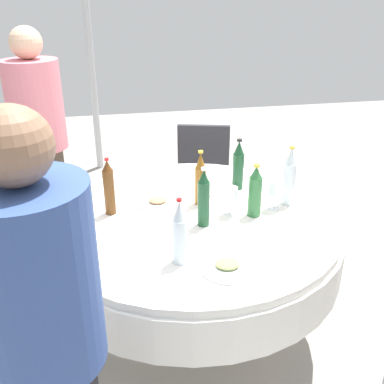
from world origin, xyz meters
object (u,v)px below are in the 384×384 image
at_px(dining_table, 192,240).
at_px(plate_west, 158,203).
at_px(bottle_clear_mid, 179,233).
at_px(bottle_green_left, 255,192).
at_px(bottle_dark_green_east, 238,166).
at_px(bottle_clear_inner, 289,178).
at_px(plate_rear, 147,183).
at_px(wine_glass_mid, 275,189).
at_px(bottle_brown_far, 109,188).
at_px(chair_east, 204,164).
at_px(plate_outer, 227,267).
at_px(person_inner, 42,153).
at_px(person_south, 50,357).
at_px(wine_glass_left, 231,196).
at_px(bottle_dark_green_south, 204,199).
at_px(bottle_amber_right, 200,180).

height_order(dining_table, plate_west, plate_west).
distance_m(dining_table, bottle_clear_mid, 0.52).
relative_size(bottle_green_left, bottle_dark_green_east, 0.93).
distance_m(bottle_clear_inner, plate_rear, 0.85).
bearing_deg(wine_glass_mid, bottle_brown_far, -8.28).
bearing_deg(plate_west, bottle_brown_far, 11.05).
height_order(plate_west, chair_east, chair_east).
xyz_separation_m(bottle_clear_mid, plate_outer, (-0.18, 0.10, -0.13)).
bearing_deg(person_inner, dining_table, -90.00).
bearing_deg(wine_glass_mid, bottle_clear_mid, 34.21).
relative_size(person_south, chair_east, 1.81).
bearing_deg(wine_glass_left, bottle_clear_mid, 48.59).
relative_size(plate_outer, person_south, 0.14).
distance_m(bottle_dark_green_south, wine_glass_left, 0.18).
distance_m(plate_outer, person_inner, 1.60).
relative_size(wine_glass_mid, plate_outer, 0.72).
distance_m(dining_table, bottle_dark_green_south, 0.31).
distance_m(dining_table, wine_glass_left, 0.32).
relative_size(person_inner, chair_east, 1.86).
bearing_deg(bottle_clear_mid, bottle_brown_far, -62.43).
height_order(wine_glass_left, plate_outer, wine_glass_left).
bearing_deg(person_inner, wine_glass_left, -84.80).
relative_size(bottle_clear_inner, bottle_amber_right, 1.08).
height_order(bottle_clear_mid, wine_glass_left, bottle_clear_mid).
xyz_separation_m(bottle_amber_right, plate_rear, (0.25, -0.33, -0.13)).
relative_size(bottle_clear_mid, plate_west, 1.43).
xyz_separation_m(bottle_dark_green_east, person_inner, (1.14, -0.57, -0.03)).
distance_m(bottle_brown_far, person_inner, 0.84).
relative_size(plate_outer, chair_east, 0.26).
relative_size(bottle_green_left, person_inner, 0.17).
bearing_deg(chair_east, bottle_dark_green_south, -87.44).
height_order(bottle_green_left, bottle_amber_right, bottle_amber_right).
height_order(plate_outer, plate_rear, plate_outer).
xyz_separation_m(bottle_clear_mid, plate_west, (0.02, -0.57, -0.13)).
distance_m(wine_glass_left, person_south, 1.23).
relative_size(bottle_dark_green_south, bottle_dark_green_east, 1.01).
relative_size(dining_table, person_south, 0.98).
height_order(bottle_dark_green_east, bottle_amber_right, bottle_amber_right).
bearing_deg(bottle_dark_green_east, dining_table, 40.50).
bearing_deg(bottle_brown_far, plate_outer, 126.41).
bearing_deg(person_south, bottle_dark_green_east, -94.43).
relative_size(bottle_brown_far, plate_outer, 1.36).
xyz_separation_m(bottle_green_left, person_inner, (1.12, -0.91, -0.02)).
distance_m(wine_glass_mid, wine_glass_left, 0.25).
bearing_deg(plate_outer, bottle_dark_green_south, -88.49).
relative_size(bottle_amber_right, person_inner, 0.19).
bearing_deg(plate_rear, bottle_brown_far, 56.52).
xyz_separation_m(person_inner, chair_east, (-1.17, -0.42, -0.33)).
xyz_separation_m(wine_glass_mid, person_inner, (1.25, -0.86, -0.01)).
height_order(bottle_dark_green_south, person_south, person_south).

